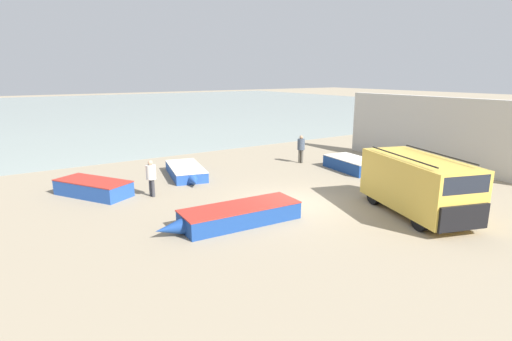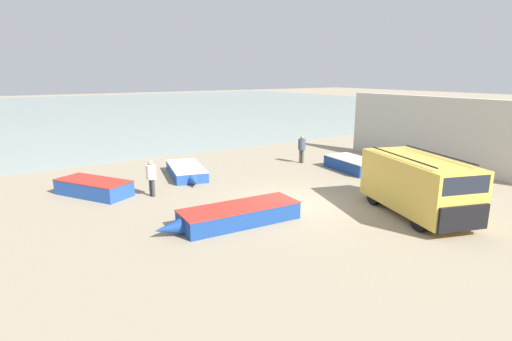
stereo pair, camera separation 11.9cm
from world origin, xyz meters
The scene contains 10 objects.
ground_plane centered at (0.00, 0.00, 0.00)m, with size 200.00×200.00×0.00m, color gray.
sea_water centered at (0.00, 52.00, 0.00)m, with size 120.00×80.00×0.01m, color #99A89E.
harbor_wall centered at (11.05, 1.00, 1.96)m, with size 0.50×12.01×3.93m, color #BCB7AD.
parked_van centered at (3.07, -3.45, 1.19)m, with size 3.40×5.17×2.30m.
fishing_rowboat_0 centered at (-3.08, -0.54, 0.32)m, with size 5.27×1.72×0.63m.
fishing_rowboat_1 centered at (-6.60, 5.94, 0.34)m, with size 2.96×4.03×0.68m.
fishing_rowboat_2 centered at (6.33, 2.71, 0.34)m, with size 2.04×3.93×0.68m.
fishing_rowboat_3 centered at (-1.80, 6.61, 0.27)m, with size 2.36×4.52×0.53m.
fisherman_0 centered at (-4.45, 4.24, 0.96)m, with size 0.42×0.42×1.60m.
fisherman_1 centered at (5.19, 5.82, 0.99)m, with size 0.43×0.43×1.65m.
Camera 2 is at (-9.75, -12.08, 5.19)m, focal length 28.00 mm.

